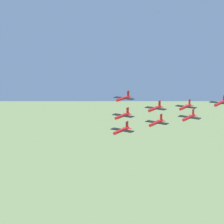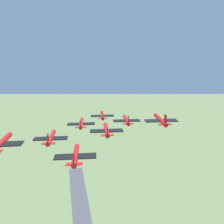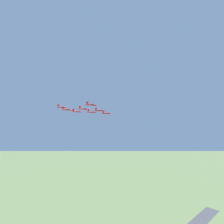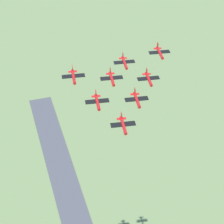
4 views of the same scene
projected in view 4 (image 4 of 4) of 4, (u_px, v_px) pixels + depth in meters
The scene contains 8 objects.
jet_0 at pixel (123, 125), 136.72m from camera, with size 8.54×8.07×2.85m.
jet_1 at pixel (137, 99), 145.84m from camera, with size 8.54×8.07×2.85m.
jet_2 at pixel (97, 102), 143.77m from camera, with size 8.54×8.07×2.85m.
jet_3 at pixel (149, 79), 155.39m from camera, with size 8.54×8.07×2.85m.
jet_4 at pixel (112, 78), 152.77m from camera, with size 8.54×8.07×2.85m.
jet_5 at pixel (73, 76), 149.75m from camera, with size 8.54×8.07×2.85m.
jet_6 at pixel (160, 52), 162.86m from camera, with size 8.54×8.07×2.85m.
jet_7 at pixel (124, 62), 162.99m from camera, with size 8.54×8.07×2.85m.
Camera 4 is at (73.45, -0.64, 251.37)m, focal length 70.00 mm.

